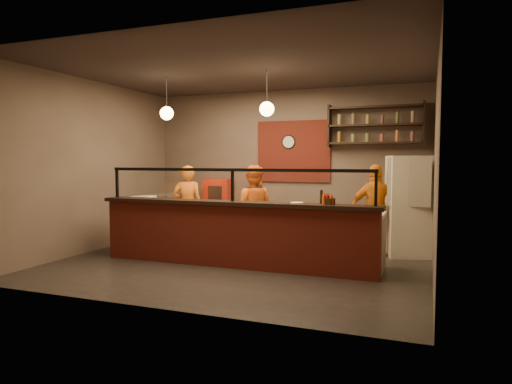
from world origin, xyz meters
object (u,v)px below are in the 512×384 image
at_px(red_cooler, 219,208).
at_px(pepper_mill, 321,197).
at_px(wall_clock, 289,142).
at_px(cook_right, 376,210).
at_px(fridge, 409,206).
at_px(pizza_dough, 227,207).
at_px(condiment_caddy, 328,201).
at_px(cook_mid, 253,208).
at_px(cook_left, 188,206).

height_order(red_cooler, pepper_mill, red_cooler).
xyz_separation_m(wall_clock, red_cooler, (-1.51, -0.31, -1.45)).
xyz_separation_m(cook_right, fridge, (0.55, 0.22, 0.07)).
relative_size(cook_right, pizza_dough, 3.05).
height_order(red_cooler, condiment_caddy, red_cooler).
bearing_deg(cook_right, pepper_mill, 52.34).
bearing_deg(fridge, condiment_caddy, -134.51).
bearing_deg(cook_right, cook_mid, -6.10).
relative_size(fridge, red_cooler, 1.37).
bearing_deg(red_cooler, cook_mid, -48.85).
relative_size(wall_clock, pepper_mill, 1.44).
distance_m(cook_mid, condiment_caddy, 2.14).
xyz_separation_m(cook_left, pizza_dough, (1.23, -0.80, 0.10)).
bearing_deg(cook_left, condiment_caddy, 132.63).
distance_m(fridge, pizza_dough, 3.24).
relative_size(cook_mid, fridge, 0.91).
bearing_deg(red_cooler, pepper_mill, -46.12).
bearing_deg(pepper_mill, pizza_dough, 165.12).
xyz_separation_m(wall_clock, fridge, (2.50, -0.86, -1.21)).
xyz_separation_m(pizza_dough, pepper_mill, (1.76, -0.47, 0.26)).
distance_m(cook_mid, fridge, 2.83).
bearing_deg(wall_clock, red_cooler, -168.43).
distance_m(cook_right, pizza_dough, 2.65).
bearing_deg(pizza_dough, pepper_mill, -14.88).
xyz_separation_m(pizza_dough, condiment_caddy, (1.88, -0.53, 0.20)).
distance_m(cook_right, pepper_mill, 1.75).
bearing_deg(cook_left, cook_right, 160.94).
bearing_deg(fridge, red_cooler, 157.31).
bearing_deg(cook_mid, cook_left, -13.81).
relative_size(cook_left, cook_mid, 0.99).
height_order(cook_right, condiment_caddy, cook_right).
bearing_deg(cook_mid, wall_clock, -111.40).
bearing_deg(condiment_caddy, cook_left, 156.83).
bearing_deg(fridge, pizza_dough, -170.29).
height_order(cook_mid, pizza_dough, cook_mid).
distance_m(fridge, condiment_caddy, 2.17).
distance_m(wall_clock, cook_left, 2.54).
bearing_deg(cook_mid, pizza_dough, 64.51).
xyz_separation_m(red_cooler, pizza_dough, (1.07, -1.90, 0.25)).
xyz_separation_m(cook_right, condiment_caddy, (-0.52, -1.66, 0.29)).
bearing_deg(pizza_dough, cook_left, 146.88).
xyz_separation_m(cook_mid, cook_right, (2.21, 0.39, 0.01)).
bearing_deg(cook_left, red_cooler, -122.77).
bearing_deg(fridge, cook_mid, 177.50).
height_order(cook_left, pizza_dough, cook_left).
distance_m(cook_left, cook_right, 3.64).
relative_size(cook_right, red_cooler, 1.26).
height_order(cook_left, cook_mid, cook_mid).
height_order(cook_mid, condiment_caddy, cook_mid).
relative_size(wall_clock, cook_right, 0.18).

